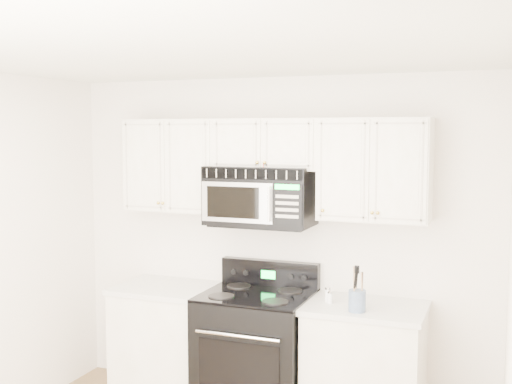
% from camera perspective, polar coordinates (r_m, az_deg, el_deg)
% --- Properties ---
extents(room, '(3.51, 3.51, 2.61)m').
position_cam_1_polar(room, '(3.62, -7.57, -8.55)').
color(room, olive).
rests_on(room, ground).
extents(base_cabinet_left, '(0.86, 0.65, 0.92)m').
position_cam_1_polar(base_cabinet_left, '(5.45, -7.54, -13.34)').
color(base_cabinet_left, white).
rests_on(base_cabinet_left, ground).
extents(base_cabinet_right, '(0.86, 0.65, 0.92)m').
position_cam_1_polar(base_cabinet_right, '(4.92, 9.66, -15.44)').
color(base_cabinet_right, white).
rests_on(base_cabinet_right, ground).
extents(range, '(0.82, 0.74, 1.14)m').
position_cam_1_polar(range, '(5.09, 0.04, -13.94)').
color(range, black).
rests_on(range, ground).
extents(upper_cabinets, '(2.44, 0.37, 0.75)m').
position_cam_1_polar(upper_cabinets, '(4.97, 1.19, 2.66)').
color(upper_cabinets, white).
rests_on(upper_cabinets, ground).
extents(microwave, '(0.82, 0.46, 0.45)m').
position_cam_1_polar(microwave, '(4.96, 0.39, -0.31)').
color(microwave, black).
rests_on(microwave, ground).
extents(utensil_crock, '(0.12, 0.12, 0.32)m').
position_cam_1_polar(utensil_crock, '(4.58, 8.98, -9.43)').
color(utensil_crock, slate).
rests_on(utensil_crock, base_cabinet_right).
extents(shaker_salt, '(0.04, 0.04, 0.09)m').
position_cam_1_polar(shaker_salt, '(4.77, 6.60, -9.27)').
color(shaker_salt, white).
rests_on(shaker_salt, base_cabinet_right).
extents(shaker_pepper, '(0.05, 0.05, 0.11)m').
position_cam_1_polar(shaker_pepper, '(4.81, 6.42, -9.03)').
color(shaker_pepper, white).
rests_on(shaker_pepper, base_cabinet_right).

